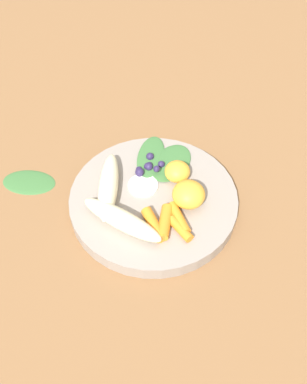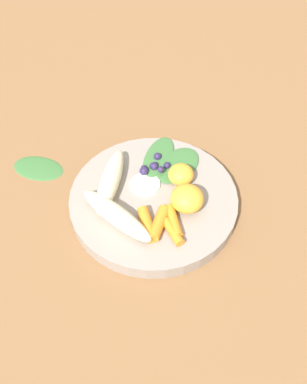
{
  "view_description": "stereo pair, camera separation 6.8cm",
  "coord_description": "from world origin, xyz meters",
  "px_view_note": "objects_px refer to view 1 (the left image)",
  "views": [
    {
      "loc": [
        -0.05,
        0.43,
        0.55
      ],
      "look_at": [
        0.0,
        0.0,
        0.03
      ],
      "focal_mm": 40.18,
      "sensor_mm": 36.0,
      "label": 1
    },
    {
      "loc": [
        -0.11,
        0.42,
        0.55
      ],
      "look_at": [
        0.0,
        0.0,
        0.03
      ],
      "focal_mm": 40.18,
      "sensor_mm": 36.0,
      "label": 2
    }
  ],
  "objects_px": {
    "banana_peeled_right": "(109,184)",
    "kale_leaf_stray": "(29,181)",
    "banana_peeled_left": "(122,220)",
    "bowl": "(153,201)",
    "orange_segment_near": "(177,171)"
  },
  "relations": [
    {
      "from": "bowl",
      "to": "banana_peeled_left",
      "type": "distance_m",
      "value": 0.08
    },
    {
      "from": "bowl",
      "to": "orange_segment_near",
      "type": "height_order",
      "value": "orange_segment_near"
    },
    {
      "from": "banana_peeled_right",
      "to": "kale_leaf_stray",
      "type": "xyz_separation_m",
      "value": [
        0.15,
        -0.02,
        -0.04
      ]
    },
    {
      "from": "banana_peeled_right",
      "to": "orange_segment_near",
      "type": "bearing_deg",
      "value": 104.66
    },
    {
      "from": "banana_peeled_left",
      "to": "orange_segment_near",
      "type": "height_order",
      "value": "same"
    },
    {
      "from": "banana_peeled_right",
      "to": "kale_leaf_stray",
      "type": "height_order",
      "value": "banana_peeled_right"
    },
    {
      "from": "banana_peeled_right",
      "to": "orange_segment_near",
      "type": "height_order",
      "value": "same"
    },
    {
      "from": "bowl",
      "to": "orange_segment_near",
      "type": "distance_m",
      "value": 0.06
    },
    {
      "from": "bowl",
      "to": "banana_peeled_right",
      "type": "distance_m",
      "value": 0.08
    },
    {
      "from": "orange_segment_near",
      "to": "kale_leaf_stray",
      "type": "xyz_separation_m",
      "value": [
        0.25,
        0.02,
        -0.04
      ]
    },
    {
      "from": "kale_leaf_stray",
      "to": "banana_peeled_left",
      "type": "bearing_deg",
      "value": 155.62
    },
    {
      "from": "bowl",
      "to": "banana_peeled_right",
      "type": "xyz_separation_m",
      "value": [
        0.07,
        -0.0,
        0.03
      ]
    },
    {
      "from": "bowl",
      "to": "kale_leaf_stray",
      "type": "height_order",
      "value": "bowl"
    },
    {
      "from": "orange_segment_near",
      "to": "kale_leaf_stray",
      "type": "relative_size",
      "value": 0.45
    },
    {
      "from": "banana_peeled_left",
      "to": "banana_peeled_right",
      "type": "relative_size",
      "value": 1.0
    }
  ]
}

